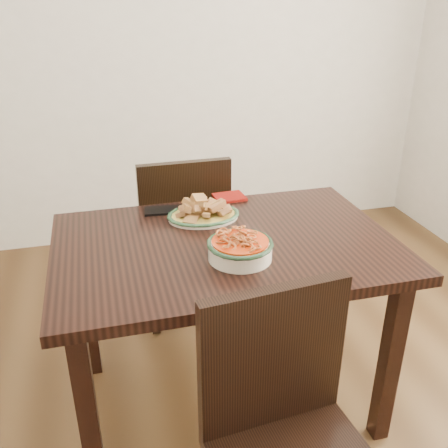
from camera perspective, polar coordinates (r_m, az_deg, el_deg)
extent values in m
plane|color=#3B2612|center=(2.19, 3.15, -20.52)|extent=(3.50, 3.50, 0.00)
cube|color=silver|center=(3.25, -6.23, 20.33)|extent=(3.50, 0.10, 2.60)
cube|color=black|center=(1.80, 0.16, -2.56)|extent=(1.22, 0.81, 0.04)
cube|color=black|center=(1.72, -15.22, -20.76)|extent=(0.06, 0.06, 0.71)
cube|color=black|center=(1.96, 18.40, -14.70)|extent=(0.06, 0.06, 0.71)
cube|color=black|center=(2.23, -15.47, -8.85)|extent=(0.06, 0.06, 0.71)
cube|color=black|center=(2.42, 10.38, -5.44)|extent=(0.06, 0.06, 0.71)
cube|color=black|center=(2.54, -5.08, -1.52)|extent=(0.43, 0.43, 0.04)
cube|color=black|center=(2.82, -2.17, -3.69)|extent=(0.04, 0.04, 0.41)
cube|color=black|center=(2.78, -9.02, -4.55)|extent=(0.04, 0.04, 0.41)
cube|color=black|center=(2.54, -0.36, -7.26)|extent=(0.04, 0.04, 0.41)
cube|color=black|center=(2.49, -8.02, -8.32)|extent=(0.04, 0.04, 0.41)
cube|color=black|center=(2.27, -4.40, 1.81)|extent=(0.42, 0.05, 0.44)
cube|color=black|center=(1.40, 5.63, -14.89)|extent=(0.42, 0.08, 0.44)
ellipsoid|color=beige|center=(1.97, -2.37, 0.88)|extent=(0.28, 0.21, 0.02)
ellipsoid|color=gold|center=(1.97, -2.38, 1.04)|extent=(0.27, 0.20, 0.01)
torus|color=#1C3E23|center=(1.97, -2.38, 1.09)|extent=(0.22, 0.22, 0.01)
cylinder|color=beige|center=(1.67, 1.85, -3.02)|extent=(0.21, 0.21, 0.06)
torus|color=#16321D|center=(1.66, 1.86, -2.23)|extent=(0.22, 0.22, 0.02)
cylinder|color=#B52D08|center=(1.66, 1.86, -2.07)|extent=(0.19, 0.19, 0.01)
cube|color=black|center=(2.05, -6.91, 1.56)|extent=(0.16, 0.10, 0.01)
cube|color=maroon|center=(2.16, 0.62, 3.10)|extent=(0.14, 0.12, 0.01)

